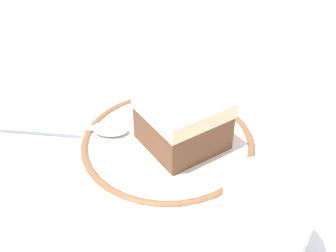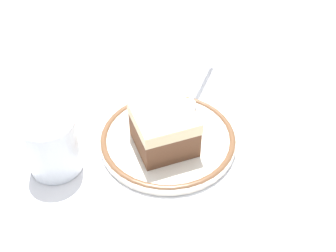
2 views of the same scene
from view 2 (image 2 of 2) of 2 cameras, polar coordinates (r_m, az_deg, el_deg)
ground_plane at (r=0.59m, az=2.95°, el=-0.99°), size 2.40×2.40×0.00m
placemat at (r=0.59m, az=2.95°, el=-0.94°), size 0.42×0.40×0.00m
plate at (r=0.57m, az=0.00°, el=-1.78°), size 0.18×0.18×0.01m
cake_slice at (r=0.53m, az=-0.56°, el=-0.39°), size 0.10×0.11×0.06m
spoon at (r=0.62m, az=3.44°, el=4.13°), size 0.03×0.15×0.01m
cup at (r=0.54m, az=-15.41°, el=-2.84°), size 0.07×0.07×0.08m
sugar_packet at (r=0.68m, az=1.17°, el=6.63°), size 0.06×0.06×0.01m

